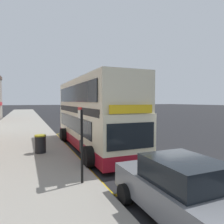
% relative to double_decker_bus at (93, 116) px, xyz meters
% --- Properties ---
extents(ground_plane, '(260.00, 260.00, 0.00)m').
position_rel_double_decker_bus_xyz_m(ground_plane, '(2.46, 27.05, -2.06)').
color(ground_plane, black).
extents(pavement_near, '(6.00, 76.00, 0.14)m').
position_rel_double_decker_bus_xyz_m(pavement_near, '(-4.54, 27.05, -1.99)').
color(pavement_near, gray).
rests_on(pavement_near, ground).
extents(double_decker_bus, '(3.21, 10.58, 4.40)m').
position_rel_double_decker_bus_xyz_m(double_decker_bus, '(0.00, 0.00, 0.00)').
color(double_decker_bus, beige).
rests_on(double_decker_bus, ground).
extents(bus_bay_markings, '(2.85, 13.67, 0.01)m').
position_rel_double_decker_bus_xyz_m(bus_bay_markings, '(-0.12, -0.05, -2.06)').
color(bus_bay_markings, gold).
rests_on(bus_bay_markings, ground).
extents(bus_stop_sign, '(0.09, 0.51, 2.68)m').
position_rel_double_decker_bus_xyz_m(bus_stop_sign, '(-2.19, -5.62, -0.34)').
color(bus_stop_sign, black).
rests_on(bus_stop_sign, pavement_near).
extents(parked_car_black_behind, '(2.09, 4.20, 1.62)m').
position_rel_double_decker_bus_xyz_m(parked_car_black_behind, '(5.35, 38.07, -1.26)').
color(parked_car_black_behind, black).
rests_on(parked_car_black_behind, ground).
extents(parked_car_grey_distant, '(2.09, 4.20, 1.62)m').
position_rel_double_decker_bus_xyz_m(parked_car_grey_distant, '(-0.43, -8.73, -1.26)').
color(parked_car_grey_distant, slate).
rests_on(parked_car_grey_distant, ground).
extents(litter_bin, '(0.62, 0.62, 1.01)m').
position_rel_double_decker_bus_xyz_m(litter_bin, '(-3.26, -0.60, -1.41)').
color(litter_bin, black).
rests_on(litter_bin, pavement_near).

